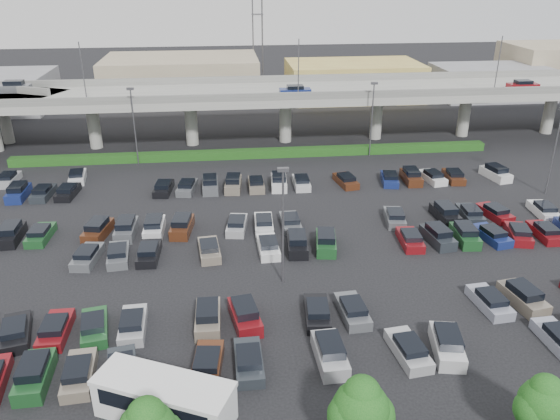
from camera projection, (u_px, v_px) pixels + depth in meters
name	position (u px, v px, depth m)	size (l,w,h in m)	color
ground	(273.00, 239.00, 53.72)	(280.00, 280.00, 0.00)	black
overpass	(250.00, 97.00, 79.80)	(150.00, 13.00, 15.80)	gray
hedge	(256.00, 153.00, 76.14)	(66.00, 1.60, 1.10)	#193E12
tree_row	(337.00, 411.00, 28.32)	(65.07, 3.66, 5.94)	#332316
shuttle_bus	(164.00, 398.00, 32.04)	(8.70, 6.06, 2.66)	white
parked_cars	(273.00, 251.00, 50.08)	(63.04, 41.63, 1.67)	white
light_poles	(229.00, 174.00, 52.55)	(66.90, 48.38, 10.30)	#4E4D53
distant_buildings	(304.00, 78.00, 109.40)	(138.00, 24.00, 9.00)	slate
comm_tower	(257.00, 11.00, 114.71)	(2.40, 2.40, 30.00)	#4E4D53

